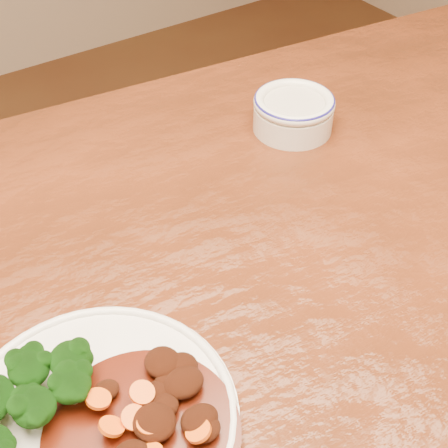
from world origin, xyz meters
TOP-DOWN VIEW (x-y plane):
  - dining_table at (-0.00, 0.00)m, footprint 1.59×1.06m
  - dinner_plate at (-0.16, -0.05)m, footprint 0.24×0.24m
  - broccoli_florets at (-0.19, -0.01)m, footprint 0.12×0.08m
  - mince_stew at (-0.12, -0.09)m, footprint 0.17×0.17m
  - dip_bowl at (0.27, 0.21)m, footprint 0.11×0.11m

SIDE VIEW (x-z plane):
  - dining_table at x=0.00m, z-range 0.30..1.05m
  - dinner_plate at x=-0.16m, z-range 0.75..0.77m
  - mince_stew at x=-0.12m, z-range 0.76..0.78m
  - dip_bowl at x=0.27m, z-range 0.75..0.80m
  - broccoli_florets at x=-0.19m, z-range 0.76..0.81m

